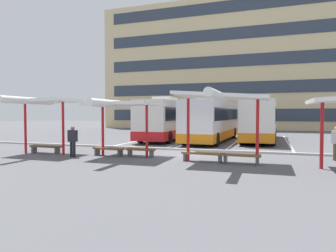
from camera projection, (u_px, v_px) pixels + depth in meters
ground_plane at (184, 154)px, 16.97m from camera, size 160.00×160.00×0.00m
terminal_building at (241, 67)px, 49.18m from camera, size 44.23×11.13×22.72m
coach_bus_0 at (170, 120)px, 26.94m from camera, size 2.69×10.91×3.72m
coach_bus_1 at (212, 121)px, 25.10m from camera, size 2.99×11.38×3.65m
coach_bus_2 at (261, 121)px, 25.83m from camera, size 2.76×11.70×3.69m
lane_stripe_0 at (151, 138)px, 28.13m from camera, size 0.16×14.00×0.01m
lane_stripe_1 at (192, 140)px, 26.85m from camera, size 0.16×14.00×0.01m
lane_stripe_2 at (237, 141)px, 25.57m from camera, size 0.16×14.00×0.01m
lane_stripe_3 at (288, 142)px, 24.29m from camera, size 0.16×14.00×0.01m
waiting_shelter_0 at (40, 102)px, 16.83m from camera, size 3.65×4.22×3.16m
bench_0 at (46, 147)px, 17.28m from camera, size 1.98×0.46×0.45m
waiting_shelter_1 at (122, 105)px, 15.65m from camera, size 3.60×4.80×2.95m
bench_1 at (108, 150)px, 16.20m from camera, size 1.86×0.64×0.45m
bench_2 at (141, 151)px, 15.82m from camera, size 1.57×0.46×0.45m
waiting_shelter_2 at (221, 98)px, 13.54m from camera, size 4.19×4.53×3.30m
bench_3 at (202, 154)px, 14.22m from camera, size 2.02×0.54×0.45m
bench_4 at (241, 156)px, 13.56m from camera, size 1.74×0.50×0.45m
platform_kerb at (191, 150)px, 18.59m from camera, size 44.00×0.24×0.12m
waiting_passenger_0 at (73, 139)px, 15.76m from camera, size 0.50×0.29×1.64m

